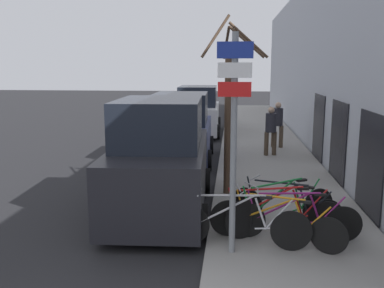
{
  "coord_description": "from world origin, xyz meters",
  "views": [
    {
      "loc": [
        1.42,
        -3.47,
        3.18
      ],
      "look_at": [
        0.54,
        5.67,
        1.49
      ],
      "focal_mm": 40.0,
      "sensor_mm": 36.0,
      "label": 1
    }
  ],
  "objects_px": {
    "bicycle_0": "(240,224)",
    "signpost": "(234,134)",
    "bicycle_2": "(295,219)",
    "pedestrian_far": "(278,121)",
    "parked_car_0": "(161,162)",
    "street_tree": "(229,112)",
    "bicycle_5": "(286,208)",
    "pedestrian_near": "(271,127)",
    "bicycle_3": "(277,214)",
    "parked_car_2": "(198,112)",
    "bicycle_1": "(280,223)",
    "traffic_light": "(235,69)",
    "parked_car_1": "(181,131)",
    "bicycle_4": "(282,210)"
  },
  "relations": [
    {
      "from": "signpost",
      "to": "bicycle_2",
      "type": "xyz_separation_m",
      "value": [
        1.1,
        0.63,
        -1.6
      ]
    },
    {
      "from": "bicycle_1",
      "to": "parked_car_2",
      "type": "xyz_separation_m",
      "value": [
        -2.47,
        12.88,
        0.5
      ]
    },
    {
      "from": "bicycle_0",
      "to": "bicycle_5",
      "type": "relative_size",
      "value": 1.16
    },
    {
      "from": "bicycle_5",
      "to": "pedestrian_near",
      "type": "xyz_separation_m",
      "value": [
        0.27,
        6.77,
        0.57
      ]
    },
    {
      "from": "parked_car_0",
      "to": "pedestrian_far",
      "type": "height_order",
      "value": "parked_car_0"
    },
    {
      "from": "parked_car_1",
      "to": "signpost",
      "type": "bearing_deg",
      "value": -78.34
    },
    {
      "from": "bicycle_0",
      "to": "bicycle_2",
      "type": "bearing_deg",
      "value": -62.2
    },
    {
      "from": "bicycle_4",
      "to": "signpost",
      "type": "bearing_deg",
      "value": 107.73
    },
    {
      "from": "parked_car_0",
      "to": "pedestrian_far",
      "type": "bearing_deg",
      "value": 63.56
    },
    {
      "from": "parked_car_1",
      "to": "pedestrian_far",
      "type": "distance_m",
      "value": 3.96
    },
    {
      "from": "pedestrian_far",
      "to": "parked_car_1",
      "type": "bearing_deg",
      "value": 47.0
    },
    {
      "from": "bicycle_1",
      "to": "bicycle_2",
      "type": "bearing_deg",
      "value": -26.85
    },
    {
      "from": "bicycle_0",
      "to": "parked_car_0",
      "type": "distance_m",
      "value": 2.71
    },
    {
      "from": "bicycle_3",
      "to": "traffic_light",
      "type": "relative_size",
      "value": 0.54
    },
    {
      "from": "signpost",
      "to": "bicycle_1",
      "type": "height_order",
      "value": "signpost"
    },
    {
      "from": "bicycle_1",
      "to": "bicycle_4",
      "type": "bearing_deg",
      "value": 16.31
    },
    {
      "from": "parked_car_0",
      "to": "street_tree",
      "type": "xyz_separation_m",
      "value": [
        1.44,
        1.1,
        0.99
      ]
    },
    {
      "from": "signpost",
      "to": "pedestrian_far",
      "type": "relative_size",
      "value": 2.08
    },
    {
      "from": "parked_car_1",
      "to": "parked_car_2",
      "type": "bearing_deg",
      "value": 87.78
    },
    {
      "from": "bicycle_1",
      "to": "traffic_light",
      "type": "bearing_deg",
      "value": 27.77
    },
    {
      "from": "bicycle_0",
      "to": "parked_car_0",
      "type": "xyz_separation_m",
      "value": [
        -1.68,
        2.04,
        0.57
      ]
    },
    {
      "from": "bicycle_1",
      "to": "bicycle_4",
      "type": "relative_size",
      "value": 0.99
    },
    {
      "from": "bicycle_0",
      "to": "signpost",
      "type": "bearing_deg",
      "value": 152.87
    },
    {
      "from": "pedestrian_far",
      "to": "bicycle_2",
      "type": "bearing_deg",
      "value": 101.87
    },
    {
      "from": "bicycle_1",
      "to": "bicycle_5",
      "type": "xyz_separation_m",
      "value": [
        0.18,
        0.73,
        0.02
      ]
    },
    {
      "from": "pedestrian_near",
      "to": "bicycle_0",
      "type": "bearing_deg",
      "value": 66.22
    },
    {
      "from": "pedestrian_near",
      "to": "bicycle_5",
      "type": "bearing_deg",
      "value": 72.43
    },
    {
      "from": "parked_car_2",
      "to": "traffic_light",
      "type": "xyz_separation_m",
      "value": [
        1.7,
        2.38,
        2.01
      ]
    },
    {
      "from": "bicycle_4",
      "to": "bicycle_3",
      "type": "bearing_deg",
      "value": 123.97
    },
    {
      "from": "signpost",
      "to": "bicycle_5",
      "type": "height_order",
      "value": "signpost"
    },
    {
      "from": "bicycle_2",
      "to": "bicycle_3",
      "type": "relative_size",
      "value": 0.95
    },
    {
      "from": "bicycle_2",
      "to": "pedestrian_far",
      "type": "height_order",
      "value": "pedestrian_far"
    },
    {
      "from": "signpost",
      "to": "parked_car_2",
      "type": "xyz_separation_m",
      "value": [
        -1.64,
        13.3,
        -1.11
      ]
    },
    {
      "from": "bicycle_0",
      "to": "bicycle_3",
      "type": "height_order",
      "value": "bicycle_0"
    },
    {
      "from": "bicycle_1",
      "to": "parked_car_0",
      "type": "bearing_deg",
      "value": 77.3
    },
    {
      "from": "bicycle_3",
      "to": "parked_car_2",
      "type": "relative_size",
      "value": 0.52
    },
    {
      "from": "bicycle_1",
      "to": "parked_car_2",
      "type": "relative_size",
      "value": 0.44
    },
    {
      "from": "bicycle_4",
      "to": "pedestrian_far",
      "type": "relative_size",
      "value": 1.23
    },
    {
      "from": "bicycle_0",
      "to": "parked_car_2",
      "type": "distance_m",
      "value": 13.22
    },
    {
      "from": "bicycle_4",
      "to": "pedestrian_far",
      "type": "height_order",
      "value": "pedestrian_far"
    },
    {
      "from": "bicycle_4",
      "to": "parked_car_0",
      "type": "height_order",
      "value": "parked_car_0"
    },
    {
      "from": "bicycle_3",
      "to": "parked_car_0",
      "type": "distance_m",
      "value": 2.84
    },
    {
      "from": "parked_car_2",
      "to": "traffic_light",
      "type": "distance_m",
      "value": 3.55
    },
    {
      "from": "bicycle_2",
      "to": "parked_car_0",
      "type": "xyz_separation_m",
      "value": [
        -2.66,
        1.61,
        0.6
      ]
    },
    {
      "from": "bicycle_2",
      "to": "bicycle_3",
      "type": "xyz_separation_m",
      "value": [
        -0.29,
        0.16,
        0.01
      ]
    },
    {
      "from": "bicycle_4",
      "to": "street_tree",
      "type": "bearing_deg",
      "value": -6.27
    },
    {
      "from": "bicycle_5",
      "to": "street_tree",
      "type": "bearing_deg",
      "value": 54.23
    },
    {
      "from": "bicycle_3",
      "to": "signpost",
      "type": "bearing_deg",
      "value": 126.83
    },
    {
      "from": "bicycle_2",
      "to": "parked_car_1",
      "type": "height_order",
      "value": "parked_car_1"
    },
    {
      "from": "bicycle_3",
      "to": "bicycle_1",
      "type": "bearing_deg",
      "value": 174.82
    }
  ]
}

